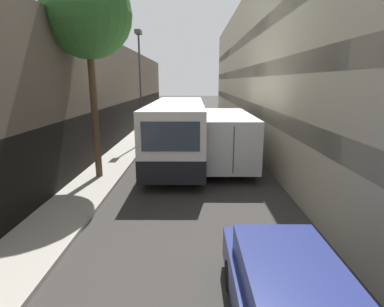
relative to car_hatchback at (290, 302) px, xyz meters
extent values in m
plane|color=#33302D|center=(-1.64, 10.35, -0.73)|extent=(150.00, 150.00, 0.00)
cube|color=#9E998E|center=(-5.68, 10.35, -0.67)|extent=(1.89, 60.00, 0.12)
cube|color=#51473D|center=(-7.82, 10.35, 2.61)|extent=(2.40, 60.00, 6.68)
cube|color=black|center=(-7.16, 10.35, 0.61)|extent=(1.08, 60.00, 2.67)
cube|color=#B7AD93|center=(3.25, 10.35, 4.33)|extent=(2.40, 60.00, 10.12)
cube|color=#333D47|center=(2.59, 10.35, 1.80)|extent=(1.08, 60.00, 0.70)
cube|color=#333D47|center=(2.59, 10.35, 4.02)|extent=(1.08, 60.00, 0.70)
cube|color=#333D47|center=(2.59, 10.35, 6.25)|extent=(1.08, 60.00, 0.70)
cube|color=navy|center=(0.00, 0.08, 0.46)|extent=(1.53, 2.39, 0.50)
cylinder|color=black|center=(-0.80, 1.28, -0.43)|extent=(0.16, 0.60, 0.60)
cylinder|color=black|center=(0.80, 1.28, -0.43)|extent=(0.16, 0.60, 0.60)
cube|color=silver|center=(-2.37, 11.28, 1.04)|extent=(2.56, 9.76, 2.69)
cube|color=black|center=(-2.37, 11.28, 0.14)|extent=(2.59, 9.78, 0.90)
cube|color=#2D3847|center=(-2.37, 11.28, 1.45)|extent=(2.60, 8.98, 0.86)
cube|color=#2D3847|center=(-2.37, 6.39, 1.51)|extent=(2.10, 0.04, 1.08)
cylinder|color=black|center=(-3.50, 14.30, -0.23)|extent=(0.24, 1.00, 1.00)
cylinder|color=black|center=(-1.24, 14.30, -0.23)|extent=(0.24, 1.00, 1.00)
cylinder|color=black|center=(-3.50, 8.25, -0.23)|extent=(0.24, 1.00, 1.00)
cylinder|color=black|center=(-1.24, 8.25, -0.23)|extent=(0.24, 1.00, 1.00)
cube|color=silver|center=(0.03, 14.64, 0.66)|extent=(2.23, 2.35, 1.96)
cube|color=silver|center=(0.03, 10.45, 0.79)|extent=(2.33, 6.04, 2.22)
cube|color=#4C4C4C|center=(0.03, 7.42, 0.79)|extent=(0.05, 0.02, 1.88)
cylinder|color=black|center=(-1.01, 14.64, -0.25)|extent=(0.22, 0.96, 0.96)
cylinder|color=black|center=(1.08, 14.64, -0.25)|extent=(0.22, 0.96, 0.96)
cylinder|color=black|center=(-1.01, 8.79, -0.25)|extent=(0.22, 0.96, 0.96)
cylinder|color=black|center=(1.08, 8.79, -0.25)|extent=(0.22, 0.96, 0.96)
cube|color=silver|center=(-2.87, 22.83, 0.31)|extent=(1.85, 4.07, 1.57)
cube|color=#2D3847|center=(-2.87, 24.56, 0.58)|extent=(1.48, 0.04, 0.55)
cylinder|color=black|center=(-3.71, 24.01, -0.41)|extent=(0.16, 0.64, 0.64)
cylinder|color=black|center=(-2.04, 24.01, -0.41)|extent=(0.16, 0.64, 0.64)
cylinder|color=black|center=(-3.71, 21.65, -0.41)|extent=(0.16, 0.64, 0.64)
cylinder|color=black|center=(-2.04, 21.65, -0.41)|extent=(0.16, 0.64, 0.64)
cylinder|color=#38383D|center=(-4.98, 15.63, 2.83)|extent=(0.12, 0.12, 6.88)
cube|color=#38383D|center=(-4.98, 15.63, 6.39)|extent=(0.36, 0.80, 0.24)
cylinder|color=#4C3823|center=(-5.68, 8.41, 2.09)|extent=(0.28, 0.28, 5.39)
sphere|color=#285623|center=(-5.68, 8.41, 6.00)|extent=(3.46, 3.46, 3.46)
camera|label=1|loc=(-1.54, -4.09, 3.43)|focal=28.00mm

